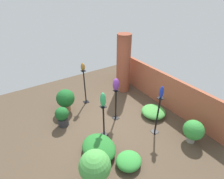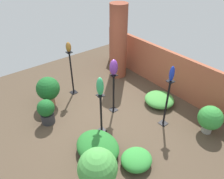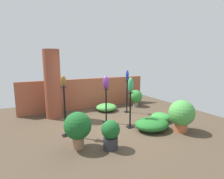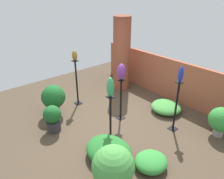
% 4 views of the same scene
% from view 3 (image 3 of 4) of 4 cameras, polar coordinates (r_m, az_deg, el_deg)
% --- Properties ---
extents(ground_plane, '(8.00, 8.00, 0.00)m').
position_cam_3_polar(ground_plane, '(5.79, 0.25, -11.70)').
color(ground_plane, '#4C3D2D').
extents(brick_wall_back, '(5.60, 0.12, 1.31)m').
position_cam_3_polar(brick_wall_back, '(7.75, -8.02, -1.27)').
color(brick_wall_back, '#9E5138').
rests_on(brick_wall_back, ground).
extents(brick_pillar, '(0.58, 0.58, 2.48)m').
position_cam_3_polar(brick_pillar, '(6.67, -18.82, 1.67)').
color(brick_pillar, brown).
rests_on(brick_pillar, ground).
extents(pedestal_cobalt, '(0.20, 0.20, 1.32)m').
position_cam_3_polar(pedestal_cobalt, '(7.07, 4.91, -2.62)').
color(pedestal_cobalt, black).
rests_on(pedestal_cobalt, ground).
extents(pedestal_violet, '(0.20, 0.20, 1.16)m').
position_cam_3_polar(pedestal_violet, '(5.92, -1.94, -5.80)').
color(pedestal_violet, black).
rests_on(pedestal_violet, ground).
extents(pedestal_jade, '(0.20, 0.20, 1.12)m').
position_cam_3_polar(pedestal_jade, '(5.51, 5.95, -7.23)').
color(pedestal_jade, black).
rests_on(pedestal_jade, ground).
extents(pedestal_bronze, '(0.20, 0.20, 1.40)m').
position_cam_3_polar(pedestal_bronze, '(5.03, -15.12, -7.57)').
color(pedestal_bronze, black).
rests_on(pedestal_bronze, ground).
extents(art_vase_cobalt, '(0.12, 0.12, 0.39)m').
position_cam_3_polar(art_vase_cobalt, '(6.94, 5.02, 4.73)').
color(art_vase_cobalt, '#192D9E').
rests_on(art_vase_cobalt, pedestal_cobalt).
extents(art_vase_violet, '(0.20, 0.22, 0.43)m').
position_cam_3_polar(art_vase_violet, '(5.76, -1.98, 2.35)').
color(art_vase_violet, '#6B2D8C').
rests_on(art_vase_violet, pedestal_violet).
extents(art_vase_jade, '(0.17, 0.17, 0.46)m').
position_cam_3_polar(art_vase_jade, '(5.33, 6.11, 1.45)').
color(art_vase_jade, '#2D9356').
rests_on(art_vase_jade, pedestal_jade).
extents(art_vase_bronze, '(0.14, 0.15, 0.30)m').
position_cam_3_polar(art_vase_bronze, '(4.84, -15.59, 2.69)').
color(art_vase_bronze, brown).
rests_on(art_vase_bronze, pedestal_bronze).
extents(potted_plant_front_left, '(0.60, 0.60, 0.75)m').
position_cam_3_polar(potted_plant_front_left, '(8.09, 7.73, -2.38)').
color(potted_plant_front_left, gray).
rests_on(potted_plant_front_left, ground).
extents(potted_plant_near_pillar, '(0.75, 0.75, 0.94)m').
position_cam_3_polar(potted_plant_near_pillar, '(5.59, 21.79, -7.41)').
color(potted_plant_near_pillar, '#B25B38').
rests_on(potted_plant_near_pillar, ground).
extents(potted_plant_mid_left, '(0.66, 0.66, 0.89)m').
position_cam_3_polar(potted_plant_mid_left, '(4.32, -11.11, -11.85)').
color(potted_plant_mid_left, '#936B4C').
rests_on(potted_plant_mid_left, ground).
extents(potted_plant_mid_right, '(0.45, 0.45, 0.70)m').
position_cam_3_polar(potted_plant_mid_right, '(4.27, -0.46, -14.12)').
color(potted_plant_mid_right, '#2D2D33').
rests_on(potted_plant_mid_right, ground).
extents(foliage_bed_east, '(0.86, 0.85, 0.29)m').
position_cam_3_polar(foliage_bed_east, '(7.36, -1.85, -5.81)').
color(foliage_bed_east, '#479942').
rests_on(foliage_bed_east, ground).
extents(foliage_bed_west, '(1.08, 0.89, 0.36)m').
position_cam_3_polar(foliage_bed_west, '(5.55, 12.90, -10.94)').
color(foliage_bed_west, '#236B28').
rests_on(foliage_bed_west, ground).
extents(foliage_bed_center, '(0.64, 0.69, 0.28)m').
position_cam_3_polar(foliage_bed_center, '(6.37, 15.62, -8.68)').
color(foliage_bed_center, '#338C38').
rests_on(foliage_bed_center, ground).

